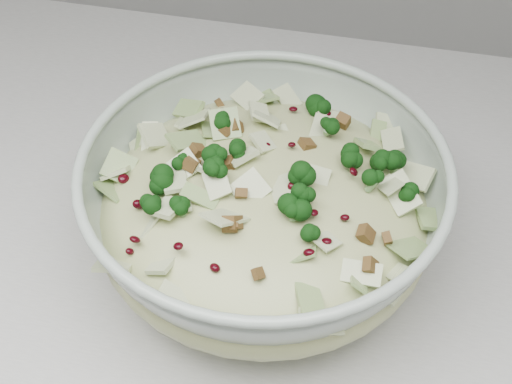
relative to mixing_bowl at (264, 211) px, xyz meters
The scene contains 2 objects.
mixing_bowl is the anchor object (origin of this frame).
salad 0.02m from the mixing_bowl, 90.00° to the right, with size 0.40×0.40×0.13m.
Camera 1 is at (-0.44, 1.20, 1.42)m, focal length 50.00 mm.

